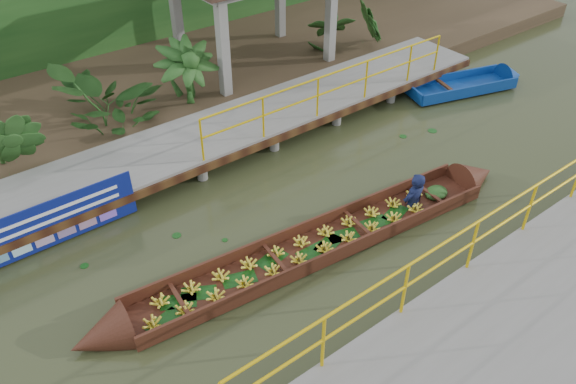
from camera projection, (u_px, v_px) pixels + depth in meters
ground at (314, 222)px, 11.38m from camera, size 80.00×80.00×0.00m
land_strip at (146, 82)px, 15.99m from camera, size 30.00×8.00×0.45m
far_dock at (222, 133)px, 13.27m from camera, size 16.00×2.06×1.66m
near_dock at (528, 317)px, 9.02m from camera, size 18.00×2.40×1.73m
vendor_boat at (331, 236)px, 10.74m from camera, size 9.39×1.84×1.96m
moored_blue_boat at (486, 82)px, 16.15m from camera, size 3.76×1.91×0.87m
blue_banner at (54, 222)px, 10.52m from camera, size 3.19×0.04×1.00m
tropical_plants at (180, 75)px, 13.98m from camera, size 14.30×1.30×1.62m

